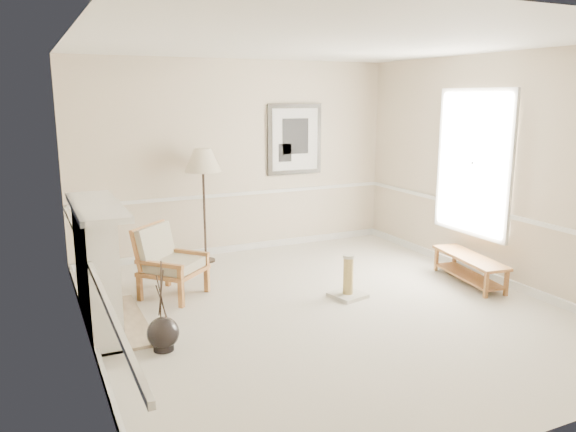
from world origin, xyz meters
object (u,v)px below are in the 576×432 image
(scratching_post, at_px, (348,284))
(armchair, at_px, (166,258))
(floor_lamp, at_px, (203,163))
(floor_vase, at_px, (163,334))
(bench, at_px, (469,265))

(scratching_post, bearing_deg, armchair, 152.60)
(floor_lamp, bearing_deg, scratching_post, -63.24)
(floor_lamp, height_order, scratching_post, floor_lamp)
(floor_lamp, bearing_deg, floor_vase, -115.09)
(floor_lamp, relative_size, bench, 1.29)
(floor_vase, bearing_deg, armchair, 75.08)
(floor_lamp, relative_size, scratching_post, 3.13)
(floor_lamp, bearing_deg, bench, -40.29)
(bench, xyz_separation_m, scratching_post, (-1.70, 0.20, -0.07))
(armchair, distance_m, floor_lamp, 1.74)
(scratching_post, bearing_deg, bench, -6.72)
(floor_vase, xyz_separation_m, armchair, (0.40, 1.48, 0.30))
(armchair, xyz_separation_m, scratching_post, (1.94, -1.00, -0.30))
(floor_vase, height_order, bench, floor_vase)
(scratching_post, bearing_deg, floor_vase, -168.40)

